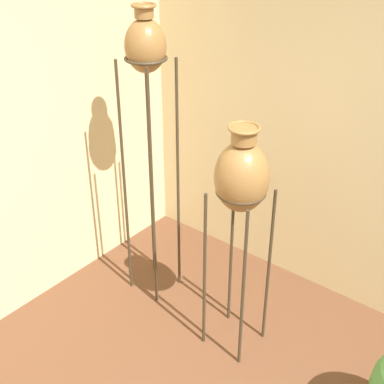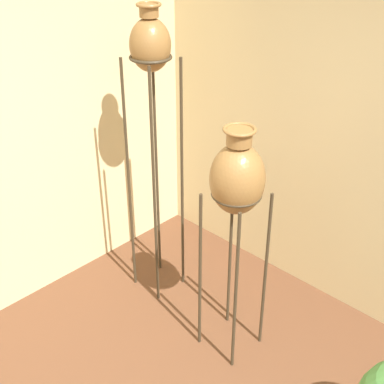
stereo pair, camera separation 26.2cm
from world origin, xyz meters
The scene contains 2 objects.
vase_stand_tall centered at (1.41, 1.60, 1.71)m, with size 0.28×0.28×2.05m.
vase_stand_medium centered at (1.32, 0.82, 1.21)m, with size 0.31×0.31×1.53m.
Camera 1 is at (-0.89, -0.61, 2.63)m, focal length 50.00 mm.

